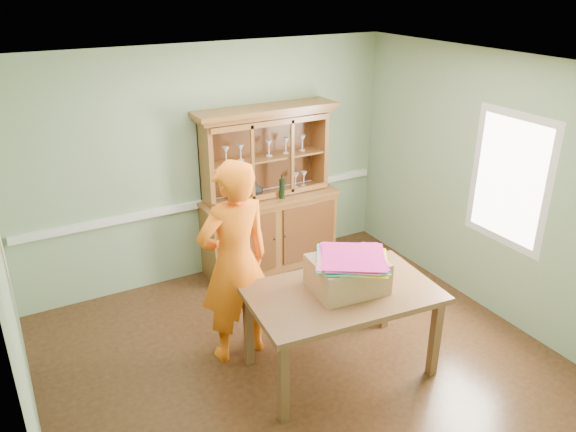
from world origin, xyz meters
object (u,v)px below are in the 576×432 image
china_hutch (268,213)px  cardboard_box (347,274)px  person (235,263)px  dining_table (342,300)px

china_hutch → cardboard_box: 2.12m
cardboard_box → person: person is taller
china_hutch → person: size_ratio=1.02×
china_hutch → person: (-1.07, -1.44, 0.27)m
dining_table → cardboard_box: 0.25m
dining_table → china_hutch: bearing=85.9°
dining_table → cardboard_box: size_ratio=2.80×
china_hutch → cardboard_box: china_hutch is taller
china_hutch → person: china_hutch is taller
dining_table → cardboard_box: bearing=21.1°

